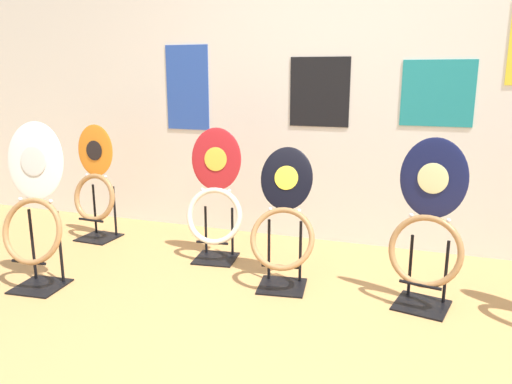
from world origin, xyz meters
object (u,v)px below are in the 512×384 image
toilet_seat_display_jazz_black (284,223)px  toilet_seat_display_white_plain (34,206)px  toilet_seat_display_orange_sun (95,188)px  toilet_seat_display_crimson_swirl (215,199)px  toilet_seat_display_navy_moon (428,229)px

toilet_seat_display_jazz_black → toilet_seat_display_white_plain: (-1.39, -0.51, 0.11)m
toilet_seat_display_orange_sun → toilet_seat_display_crimson_swirl: bearing=-5.4°
toilet_seat_display_orange_sun → toilet_seat_display_white_plain: bearing=-74.6°
toilet_seat_display_orange_sun → toilet_seat_display_jazz_black: (1.63, -0.37, -0.01)m
toilet_seat_display_jazz_black → toilet_seat_display_navy_moon: (0.82, -0.01, 0.06)m
toilet_seat_display_navy_moon → toilet_seat_display_jazz_black: bearing=179.0°
toilet_seat_display_orange_sun → toilet_seat_display_crimson_swirl: size_ratio=0.98×
toilet_seat_display_jazz_black → toilet_seat_display_navy_moon: size_ratio=0.89×
toilet_seat_display_orange_sun → toilet_seat_display_white_plain: size_ratio=0.90×
toilet_seat_display_white_plain → toilet_seat_display_navy_moon: size_ratio=1.06×
toilet_seat_display_orange_sun → toilet_seat_display_crimson_swirl: (1.06, -0.10, 0.03)m
toilet_seat_display_orange_sun → toilet_seat_display_navy_moon: bearing=-9.0°
toilet_seat_display_white_plain → toilet_seat_display_orange_sun: bearing=105.4°
toilet_seat_display_orange_sun → toilet_seat_display_white_plain: (0.24, -0.88, 0.10)m
toilet_seat_display_jazz_black → toilet_seat_display_white_plain: bearing=-159.8°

